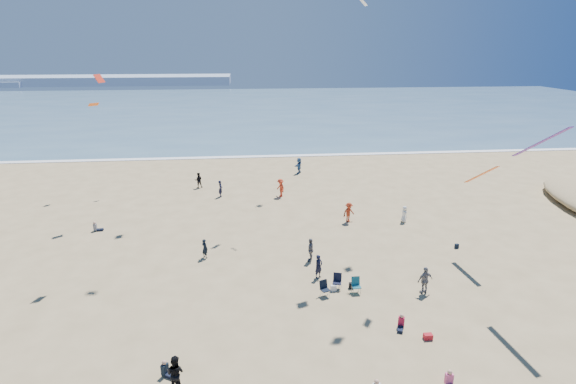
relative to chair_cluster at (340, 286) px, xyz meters
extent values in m
cube|color=#476B84|center=(-5.30, 86.30, -0.47)|extent=(220.00, 100.00, 0.06)
cube|color=white|center=(-5.30, 36.30, -0.46)|extent=(220.00, 1.20, 0.08)
cube|color=#7A8EA8|center=(-65.30, 161.30, 1.10)|extent=(110.00, 20.00, 3.20)
imported|color=black|center=(-10.66, 22.89, 0.33)|extent=(0.89, 0.74, 1.66)
imported|color=black|center=(-8.71, 5.75, 0.23)|extent=(0.63, 0.62, 1.46)
imported|color=silver|center=(8.05, 11.07, 0.22)|extent=(0.56, 0.77, 1.45)
imported|color=black|center=(-8.15, 19.58, 0.35)|extent=(0.41, 0.62, 1.70)
imported|color=red|center=(-2.09, 19.00, 0.43)|extent=(1.14, 1.38, 1.86)
imported|color=slate|center=(-1.16, 4.49, 0.37)|extent=(0.72, 1.10, 1.74)
imported|color=black|center=(-0.99, 2.03, 0.31)|extent=(0.71, 0.66, 1.62)
imported|color=slate|center=(5.24, -0.56, 0.39)|extent=(1.12, 0.68, 1.78)
imported|color=black|center=(-9.01, -7.42, 0.38)|extent=(1.05, 0.94, 1.76)
imported|color=#A43017|center=(3.25, 11.57, 0.38)|extent=(1.30, 1.08, 1.75)
imported|color=#355F92|center=(0.85, 27.55, 0.44)|extent=(1.28, 1.81, 1.88)
cube|color=silver|center=(-0.33, 0.23, -0.30)|extent=(0.35, 0.20, 0.40)
cube|color=black|center=(0.87, 0.45, -0.31)|extent=(0.30, 0.22, 0.38)
cube|color=#AF1922|center=(3.67, -5.05, -0.35)|extent=(0.45, 0.30, 0.30)
cube|color=black|center=(10.24, 5.47, -0.33)|extent=(0.28, 0.18, 0.34)
cube|color=#E25514|center=(-18.09, 15.17, 9.48)|extent=(0.89, 0.85, 0.29)
cube|color=red|center=(-14.87, 6.76, 12.16)|extent=(0.56, 0.82, 0.53)
cube|color=white|center=(2.34, 6.73, 16.91)|extent=(0.54, 0.60, 0.54)
cube|color=#61279C|center=(10.29, -1.92, 9.25)|extent=(0.35, 3.14, 2.21)
cube|color=#FF5E1A|center=(10.72, 4.30, 5.64)|extent=(0.35, 2.64, 1.87)
camera|label=1|loc=(-5.66, -24.24, 14.25)|focal=28.00mm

